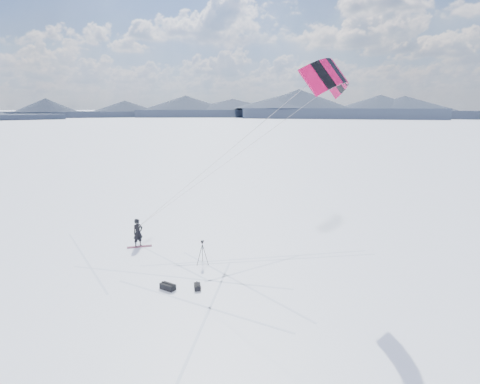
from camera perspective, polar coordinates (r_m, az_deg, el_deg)
The scene contains 9 objects.
ground at distance 23.88m, azimuth -10.98°, elevation -10.15°, with size 1800.00×1800.00×0.00m, color white.
horizon_hills at distance 22.78m, azimuth -11.34°, elevation -1.77°, with size 704.84×706.81×8.76m.
snow_tracks at distance 23.69m, azimuth -13.14°, elevation -10.43°, with size 17.62×14.39×0.01m.
snowkiter at distance 27.17m, azimuth -14.21°, elevation -7.52°, with size 0.68×0.45×1.86m, color black.
snowboard at distance 27.07m, azimuth -14.11°, elevation -7.54°, with size 1.57×0.29×0.04m, color maroon.
tripod at distance 23.35m, azimuth -5.36°, elevation -8.07°, with size 0.62×0.70×1.43m.
gear_bag_a at distance 20.83m, azimuth -10.24°, elevation -13.09°, with size 0.83×0.46×0.35m.
gear_bag_b at distance 20.68m, azimuth -6.08°, elevation -13.24°, with size 0.61×0.68×0.29m.
power_kite at distance 20.94m, azimuth 12.76°, elevation 15.57°, with size 13.03×5.82×9.91m.
Camera 1 is at (13.53, -17.52, 8.95)m, focal length 30.00 mm.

